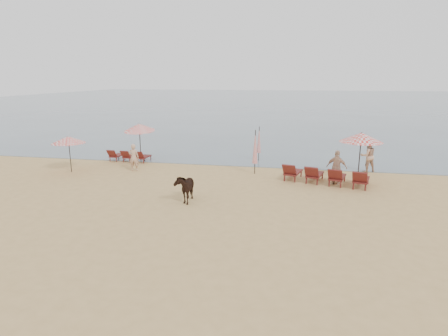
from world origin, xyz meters
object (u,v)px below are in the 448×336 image
object	(u,v)px
umbrella_closed_left	(255,147)
umbrella_closed_right	(259,140)
umbrella_open_left_a	(68,140)
beachgoer_right_b	(337,167)
lounger_cluster_right	(325,175)
beachgoer_left	(134,157)
umbrella_open_right	(361,137)
cow	(185,187)
lounger_cluster_left	(129,156)
umbrella_open_left_b	(139,127)
beachgoer_right_a	(368,156)

from	to	relation	value
umbrella_closed_left	umbrella_closed_right	world-z (taller)	umbrella_closed_left
umbrella_open_left_a	umbrella_closed_right	size ratio (longest dim) A/B	0.93
umbrella_closed_left	beachgoer_right_b	world-z (taller)	umbrella_closed_left
umbrella_closed_right	beachgoer_right_b	bearing A→B (deg)	-46.46
lounger_cluster_right	umbrella_closed_left	xyz separation A→B (m)	(-3.85, 1.39, 1.10)
umbrella_closed_right	beachgoer_left	size ratio (longest dim) A/B	1.41
umbrella_open_right	cow	xyz separation A→B (m)	(-8.14, -4.79, -1.75)
lounger_cluster_left	lounger_cluster_right	size ratio (longest dim) A/B	0.57
lounger_cluster_left	cow	xyz separation A→B (m)	(6.05, -7.19, 0.27)
umbrella_open_left_b	umbrella_open_right	distance (m)	13.83
umbrella_open_right	umbrella_closed_left	world-z (taller)	umbrella_open_right
umbrella_open_left_a	umbrella_closed_left	distance (m)	10.81
umbrella_open_right	cow	size ratio (longest dim) A/B	1.72
umbrella_closed_left	beachgoer_right_b	bearing A→B (deg)	-16.82
umbrella_closed_right	beachgoer_right_a	world-z (taller)	umbrella_closed_right
lounger_cluster_right	beachgoer_left	xyz separation A→B (m)	(-11.01, 0.73, 0.35)
lounger_cluster_right	umbrella_open_left_a	distance (m)	14.60
umbrella_open_left_a	umbrella_closed_left	size ratio (longest dim) A/B	0.84
umbrella_closed_left	umbrella_closed_right	distance (m)	3.45
umbrella_open_left_a	beachgoer_left	bearing A→B (deg)	30.77
umbrella_closed_left	cow	xyz separation A→B (m)	(-2.54, -5.51, -0.91)
beachgoer_left	umbrella_open_right	bearing A→B (deg)	169.11
lounger_cluster_left	cow	size ratio (longest dim) A/B	1.67
lounger_cluster_left	umbrella_open_right	distance (m)	14.53
umbrella_closed_right	umbrella_open_right	bearing A→B (deg)	-35.97
umbrella_open_left_a	beachgoer_left	size ratio (longest dim) A/B	1.32
umbrella_closed_right	umbrella_closed_left	bearing A→B (deg)	-87.93
lounger_cluster_right	umbrella_open_right	size ratio (longest dim) A/B	1.70
lounger_cluster_left	umbrella_open_left_a	bearing A→B (deg)	-118.74
beachgoer_right_a	umbrella_open_right	bearing A→B (deg)	53.74
lounger_cluster_left	umbrella_closed_right	distance (m)	8.70
umbrella_open_left_a	umbrella_open_left_b	bearing A→B (deg)	68.84
lounger_cluster_left	umbrella_open_left_a	xyz separation A→B (m)	(-2.08, -3.37, 1.55)
umbrella_open_left_b	beachgoer_right_b	xyz separation A→B (m)	(12.35, -3.46, -1.34)
lounger_cluster_left	umbrella_closed_right	bearing A→B (deg)	14.67
umbrella_open_left_a	beachgoer_right_b	xyz separation A→B (m)	(15.08, 0.35, -1.03)
lounger_cluster_left	beachgoer_right_b	xyz separation A→B (m)	(13.00, -3.02, 0.51)
umbrella_closed_left	umbrella_closed_right	xyz separation A→B (m)	(-0.12, 3.44, -0.15)
lounger_cluster_right	beachgoer_right_a	world-z (taller)	beachgoer_right_a
umbrella_closed_right	umbrella_open_left_a	bearing A→B (deg)	-154.04
umbrella_open_left_b	umbrella_closed_right	bearing A→B (deg)	14.42
lounger_cluster_right	beachgoer_left	bearing A→B (deg)	-169.14
umbrella_open_right	umbrella_closed_right	xyz separation A→B (m)	(-5.73, 4.16, -0.99)
umbrella_open_left_a	cow	distance (m)	9.07
lounger_cluster_left	umbrella_open_right	size ratio (longest dim) A/B	0.97
cow	beachgoer_right_a	xyz separation A→B (m)	(9.01, 7.25, 0.30)
lounger_cluster_right	umbrella_open_right	distance (m)	2.70
cow	beachgoer_left	world-z (taller)	beachgoer_left
umbrella_open_left_a	beachgoer_right_a	world-z (taller)	umbrella_open_left_a
beachgoer_left	cow	bearing A→B (deg)	122.98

